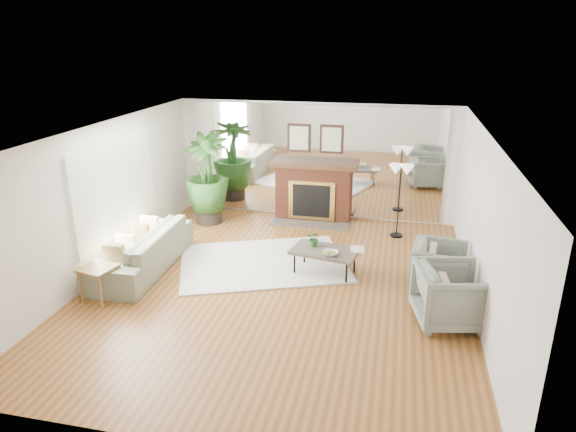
% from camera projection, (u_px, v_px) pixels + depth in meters
% --- Properties ---
extents(ground, '(7.00, 7.00, 0.00)m').
position_uv_depth(ground, '(278.00, 286.00, 8.29)').
color(ground, brown).
rests_on(ground, ground).
extents(wall_left, '(0.02, 7.00, 2.50)m').
position_uv_depth(wall_left, '(102.00, 200.00, 8.47)').
color(wall_left, silver).
rests_on(wall_left, ground).
extents(wall_right, '(0.02, 7.00, 2.50)m').
position_uv_depth(wall_right, '(483.00, 228.00, 7.26)').
color(wall_right, silver).
rests_on(wall_right, ground).
extents(wall_back, '(6.00, 0.02, 2.50)m').
position_uv_depth(wall_back, '(315.00, 161.00, 11.08)').
color(wall_back, silver).
rests_on(wall_back, ground).
extents(mirror_panel, '(5.40, 0.04, 2.40)m').
position_uv_depth(mirror_panel, '(315.00, 161.00, 11.06)').
color(mirror_panel, silver).
rests_on(mirror_panel, wall_back).
extents(window_panel, '(0.04, 2.40, 1.50)m').
position_uv_depth(window_panel, '(116.00, 188.00, 8.80)').
color(window_panel, '#B2E09E').
rests_on(window_panel, wall_left).
extents(fireplace, '(1.85, 0.83, 2.05)m').
position_uv_depth(fireplace, '(313.00, 190.00, 11.06)').
color(fireplace, brown).
rests_on(fireplace, ground).
extents(area_rug, '(3.42, 2.96, 0.03)m').
position_uv_depth(area_rug, '(263.00, 263.00, 9.10)').
color(area_rug, silver).
rests_on(area_rug, ground).
extents(coffee_table, '(1.20, 0.83, 0.44)m').
position_uv_depth(coffee_table, '(325.00, 252.00, 8.59)').
color(coffee_table, '#5C5449').
rests_on(coffee_table, ground).
extents(sofa, '(1.02, 2.44, 0.71)m').
position_uv_depth(sofa, '(141.00, 250.00, 8.80)').
color(sofa, gray).
rests_on(sofa, ground).
extents(armchair_back, '(0.94, 0.92, 0.75)m').
position_uv_depth(armchair_back, '(439.00, 266.00, 8.12)').
color(armchair_back, gray).
rests_on(armchair_back, ground).
extents(armchair_front, '(1.11, 1.09, 0.85)m').
position_uv_depth(armchair_front, '(451.00, 295.00, 7.11)').
color(armchair_front, gray).
rests_on(armchair_front, ground).
extents(side_table, '(0.57, 0.57, 0.55)m').
position_uv_depth(side_table, '(98.00, 272.00, 7.72)').
color(side_table, olive).
rests_on(side_table, ground).
extents(potted_ficus, '(1.07, 1.07, 1.94)m').
position_uv_depth(potted_ficus, '(207.00, 175.00, 10.76)').
color(potted_ficus, black).
rests_on(potted_ficus, ground).
extents(floor_lamp, '(0.48, 0.27, 1.48)m').
position_uv_depth(floor_lamp, '(401.00, 176.00, 9.90)').
color(floor_lamp, black).
rests_on(floor_lamp, ground).
extents(tabletop_plant, '(0.29, 0.26, 0.27)m').
position_uv_depth(tabletop_plant, '(314.00, 239.00, 8.68)').
color(tabletop_plant, '#386927').
rests_on(tabletop_plant, coffee_table).
extents(fruit_bowl, '(0.26, 0.26, 0.06)m').
position_uv_depth(fruit_bowl, '(330.00, 253.00, 8.37)').
color(fruit_bowl, olive).
rests_on(fruit_bowl, coffee_table).
extents(book, '(0.25, 0.33, 0.02)m').
position_uv_depth(book, '(351.00, 249.00, 8.58)').
color(book, olive).
rests_on(book, coffee_table).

